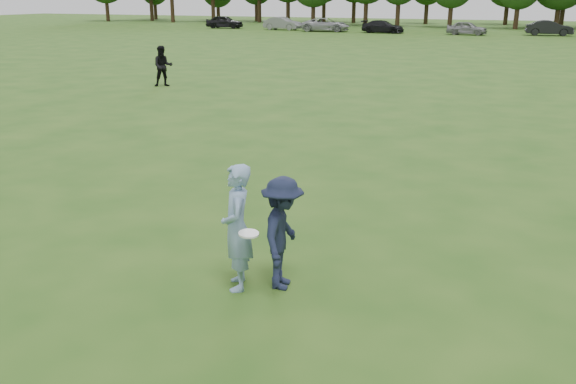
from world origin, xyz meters
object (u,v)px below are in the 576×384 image
at_px(car_d, 383,27).
at_px(car_e, 467,28).
at_px(thrower, 237,228).
at_px(car_f, 549,28).
at_px(car_b, 282,23).
at_px(car_a, 225,22).
at_px(defender, 283,233).
at_px(player_far_a, 163,66).
at_px(car_c, 326,25).

relative_size(car_d, car_e, 1.13).
xyz_separation_m(thrower, car_e, (-4.24, 58.96, -0.21)).
xyz_separation_m(thrower, car_f, (3.46, 60.93, -0.15)).
distance_m(car_b, car_e, 20.94).
bearing_deg(car_d, car_a, 88.34).
bearing_deg(car_f, car_e, 97.53).
relative_size(defender, car_e, 0.40).
height_order(player_far_a, car_a, player_far_a).
xyz_separation_m(defender, car_e, (-4.81, 58.71, -0.12)).
bearing_deg(car_c, car_a, 76.30).
height_order(car_e, car_f, car_f).
height_order(defender, car_b, defender).
height_order(player_far_a, car_f, player_far_a).
bearing_deg(player_far_a, car_e, 43.41).
distance_m(car_b, car_d, 12.29).
distance_m(player_far_a, car_a, 49.19).
relative_size(thrower, car_e, 0.45).
height_order(car_a, car_f, car_a).
height_order(player_far_a, car_c, player_far_a).
distance_m(player_far_a, car_e, 43.41).
height_order(defender, player_far_a, player_far_a).
relative_size(car_a, car_f, 1.00).
xyz_separation_m(car_d, car_f, (16.38, 2.05, 0.08)).
relative_size(car_a, car_d, 0.99).
relative_size(defender, car_b, 0.36).
bearing_deg(car_f, car_c, 87.87).
distance_m(car_b, car_f, 28.61).
distance_m(car_c, car_d, 6.50).
bearing_deg(car_f, defender, 170.49).
bearing_deg(player_far_a, car_d, 54.95).
height_order(player_far_a, car_d, player_far_a).
distance_m(thrower, car_b, 65.26).
bearing_deg(defender, car_f, -12.82).
relative_size(car_b, car_f, 0.99).
bearing_deg(thrower, car_b, 174.76).
bearing_deg(car_a, car_b, -99.44).
height_order(thrower, car_b, thrower).
distance_m(defender, car_a, 69.22).
relative_size(thrower, player_far_a, 1.00).
relative_size(car_c, car_d, 1.16).
bearing_deg(car_c, car_e, -96.94).
xyz_separation_m(player_far_a, car_c, (-7.34, 42.80, -0.16)).
xyz_separation_m(thrower, car_d, (-12.92, 58.88, -0.24)).
bearing_deg(car_f, car_d, 90.35).
xyz_separation_m(car_c, car_f, (22.88, 1.86, 0.01)).
relative_size(defender, car_f, 0.36).
relative_size(thrower, car_f, 0.40).
bearing_deg(car_d, car_b, 87.46).
bearing_deg(car_c, car_f, -91.89).
xyz_separation_m(car_b, car_d, (12.22, -1.34, -0.07)).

